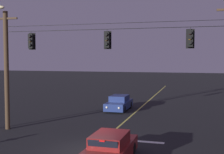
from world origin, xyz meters
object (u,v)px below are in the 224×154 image
(traffic_light_leftmost, at_px, (31,41))
(traffic_light_centre, at_px, (190,38))
(car_waiting_near_lane, at_px, (110,149))
(traffic_light_left_inner, at_px, (107,40))
(car_oncoming_lead, at_px, (119,103))

(traffic_light_leftmost, distance_m, traffic_light_centre, 10.26)
(car_waiting_near_lane, bearing_deg, traffic_light_left_inner, 108.54)
(traffic_light_leftmost, xyz_separation_m, traffic_light_left_inner, (5.28, 0.00, 0.00))
(traffic_light_leftmost, distance_m, car_oncoming_lead, 11.57)
(traffic_light_left_inner, distance_m, car_waiting_near_lane, 7.18)
(traffic_light_centre, height_order, car_oncoming_lead, traffic_light_centre)
(traffic_light_centre, bearing_deg, car_oncoming_lead, 124.83)
(traffic_light_left_inner, xyz_separation_m, traffic_light_centre, (4.98, 0.00, 0.00))
(traffic_light_centre, distance_m, car_waiting_near_lane, 7.83)
(traffic_light_left_inner, bearing_deg, traffic_light_centre, 0.00)
(traffic_light_leftmost, height_order, car_oncoming_lead, traffic_light_leftmost)
(traffic_light_centre, distance_m, car_oncoming_lead, 12.86)
(car_waiting_near_lane, bearing_deg, car_oncoming_lead, 102.78)
(traffic_light_centre, xyz_separation_m, car_waiting_near_lane, (-3.47, -4.50, -5.39))
(traffic_light_centre, bearing_deg, car_waiting_near_lane, -127.70)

